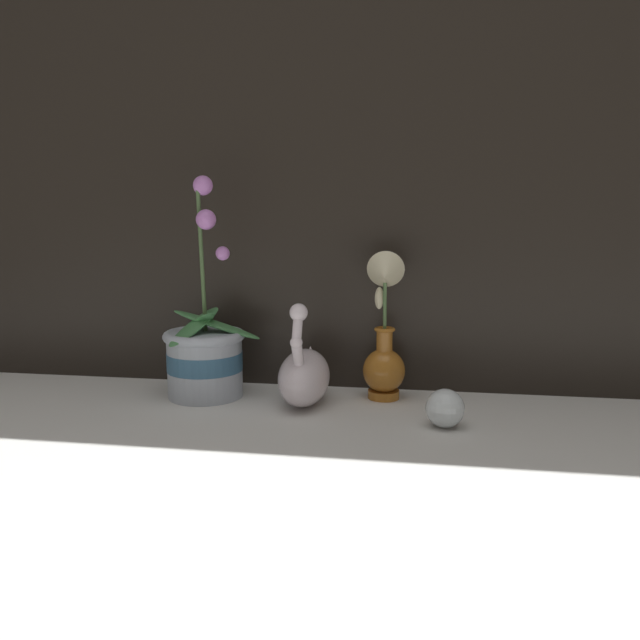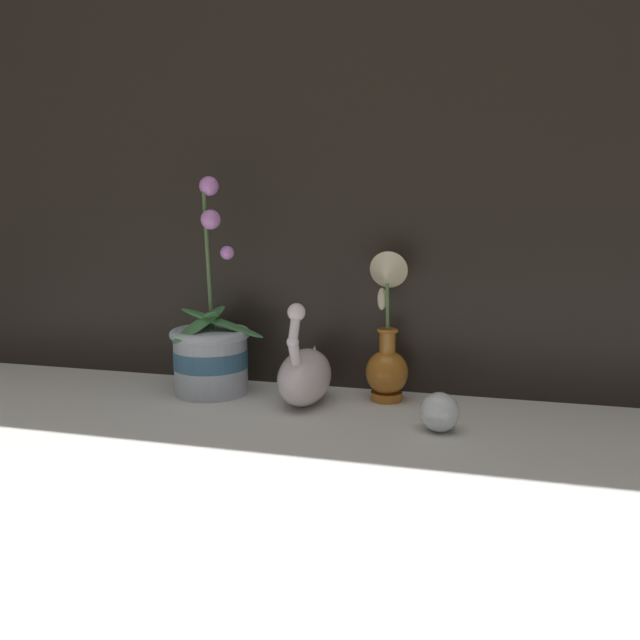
{
  "view_description": "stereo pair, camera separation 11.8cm",
  "coord_description": "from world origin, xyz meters",
  "views": [
    {
      "loc": [
        0.19,
        -1.02,
        0.37
      ],
      "look_at": [
        0.01,
        0.14,
        0.17
      ],
      "focal_mm": 35.0,
      "sensor_mm": 36.0,
      "label": 1
    },
    {
      "loc": [
        0.31,
        -0.99,
        0.37
      ],
      "look_at": [
        0.01,
        0.14,
        0.17
      ],
      "focal_mm": 35.0,
      "sensor_mm": 36.0,
      "label": 2
    }
  ],
  "objects": [
    {
      "name": "ground_plane",
      "position": [
        0.0,
        0.0,
        0.0
      ],
      "size": [
        2.8,
        2.8,
        0.0
      ],
      "primitive_type": "plane",
      "color": "silver"
    },
    {
      "name": "glass_sphere",
      "position": [
        0.25,
        0.05,
        0.03
      ],
      "size": [
        0.07,
        0.07,
        0.07
      ],
      "color": "silver",
      "rests_on": "ground_plane"
    },
    {
      "name": "orchid_potted_plant",
      "position": [
        -0.23,
        0.17,
        0.09
      ],
      "size": [
        0.2,
        0.19,
        0.44
      ],
      "color": "#B2BCCC",
      "rests_on": "ground_plane"
    },
    {
      "name": "swan_figurine",
      "position": [
        -0.02,
        0.15,
        0.06
      ],
      "size": [
        0.1,
        0.19,
        0.21
      ],
      "color": "white",
      "rests_on": "ground_plane"
    },
    {
      "name": "window_backdrop",
      "position": [
        0.0,
        0.29,
        0.6
      ],
      "size": [
        2.8,
        0.03,
        1.2
      ],
      "color": "black",
      "rests_on": "ground_plane"
    },
    {
      "name": "blue_vase",
      "position": [
        0.13,
        0.2,
        0.11
      ],
      "size": [
        0.08,
        0.1,
        0.3
      ],
      "color": "#B26B23",
      "rests_on": "ground_plane"
    }
  ]
}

